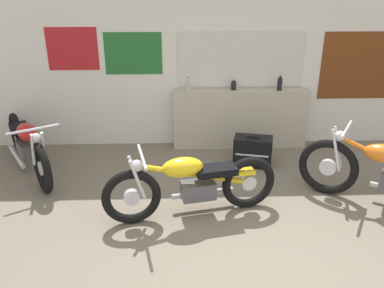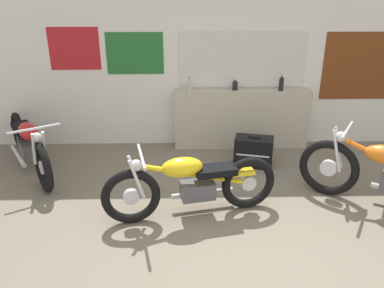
{
  "view_description": "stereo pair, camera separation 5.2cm",
  "coord_description": "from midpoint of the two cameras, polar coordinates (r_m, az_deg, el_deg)",
  "views": [
    {
      "loc": [
        -0.63,
        -2.87,
        2.38
      ],
      "look_at": [
        -0.49,
        1.26,
        0.7
      ],
      "focal_mm": 35.0,
      "sensor_mm": 36.0,
      "label": 1
    },
    {
      "loc": [
        -0.58,
        -2.87,
        2.38
      ],
      "look_at": [
        -0.49,
        1.26,
        0.7
      ],
      "focal_mm": 35.0,
      "sensor_mm": 36.0,
      "label": 2
    }
  ],
  "objects": [
    {
      "name": "motorcycle_yellow",
      "position": [
        4.2,
        0.32,
        -6.09
      ],
      "size": [
        1.98,
        0.71,
        0.81
      ],
      "color": "black",
      "rests_on": "ground_plane"
    },
    {
      "name": "ground_plane",
      "position": [
        3.78,
        8.63,
        -17.27
      ],
      "size": [
        24.0,
        24.0,
        0.0
      ],
      "primitive_type": "plane",
      "color": "#706656"
    },
    {
      "name": "bottle_leftmost",
      "position": [
        5.88,
        -0.15,
        9.03
      ],
      "size": [
        0.06,
        0.06,
        0.23
      ],
      "color": "#B7B2A8",
      "rests_on": "sill_counter"
    },
    {
      "name": "bottle_left_center",
      "position": [
        5.99,
        6.82,
        8.92
      ],
      "size": [
        0.08,
        0.08,
        0.18
      ],
      "color": "black",
      "rests_on": "sill_counter"
    },
    {
      "name": "hard_case_black",
      "position": [
        5.56,
        9.62,
        -1.11
      ],
      "size": [
        0.61,
        0.44,
        0.45
      ],
      "color": "black",
      "rests_on": "ground_plane"
    },
    {
      "name": "motorcycle_red",
      "position": [
        5.75,
        -23.41,
        0.1
      ],
      "size": [
        1.25,
        1.87,
        0.82
      ],
      "color": "black",
      "rests_on": "ground_plane"
    },
    {
      "name": "sill_counter",
      "position": [
        6.14,
        7.74,
        3.83
      ],
      "size": [
        2.15,
        0.28,
        0.95
      ],
      "color": "#B7AD99",
      "rests_on": "ground_plane"
    },
    {
      "name": "bottle_center",
      "position": [
        6.06,
        13.7,
        8.97
      ],
      "size": [
        0.08,
        0.08,
        0.26
      ],
      "color": "black",
      "rests_on": "sill_counter"
    },
    {
      "name": "wall_back",
      "position": [
        6.05,
        4.73,
        12.73
      ],
      "size": [
        10.0,
        0.07,
        2.8
      ],
      "color": "silver",
      "rests_on": "ground_plane"
    }
  ]
}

